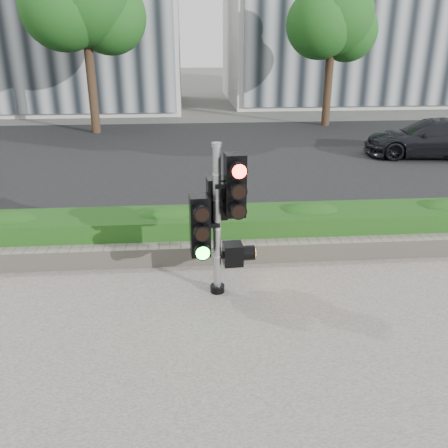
# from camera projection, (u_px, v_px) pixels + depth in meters

# --- Properties ---
(ground) EXTENTS (120.00, 120.00, 0.00)m
(ground) POSITION_uv_depth(u_px,v_px,m) (248.00, 322.00, 6.65)
(ground) COLOR #51514C
(ground) RESTS_ON ground
(road) EXTENTS (60.00, 13.00, 0.02)m
(road) POSITION_uv_depth(u_px,v_px,m) (210.00, 156.00, 15.92)
(road) COLOR black
(road) RESTS_ON ground
(curb) EXTENTS (60.00, 0.25, 0.12)m
(curb) POSITION_uv_depth(u_px,v_px,m) (228.00, 232.00, 9.55)
(curb) COLOR gray
(curb) RESTS_ON ground
(stone_wall) EXTENTS (12.00, 0.32, 0.34)m
(stone_wall) POSITION_uv_depth(u_px,v_px,m) (235.00, 252.00, 8.34)
(stone_wall) COLOR gray
(stone_wall) RESTS_ON sidewalk
(hedge) EXTENTS (12.00, 1.00, 0.68)m
(hedge) POSITION_uv_depth(u_px,v_px,m) (231.00, 229.00, 8.88)
(hedge) COLOR #337022
(hedge) RESTS_ON sidewalk
(tree_left) EXTENTS (4.61, 4.03, 7.34)m
(tree_left) POSITION_uv_depth(u_px,v_px,m) (83.00, 0.00, 17.95)
(tree_left) COLOR black
(tree_left) RESTS_ON ground
(tree_right) EXTENTS (4.10, 3.58, 6.53)m
(tree_right) POSITION_uv_depth(u_px,v_px,m) (332.00, 18.00, 19.83)
(tree_right) COLOR black
(tree_right) RESTS_ON ground
(traffic_signal) EXTENTS (0.82, 0.62, 2.34)m
(traffic_signal) POSITION_uv_depth(u_px,v_px,m) (219.00, 213.00, 6.94)
(traffic_signal) COLOR black
(traffic_signal) RESTS_ON sidewalk
(car_dark) EXTENTS (4.47, 2.38, 1.23)m
(car_dark) POSITION_uv_depth(u_px,v_px,m) (432.00, 138.00, 15.57)
(car_dark) COLOR black
(car_dark) RESTS_ON road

